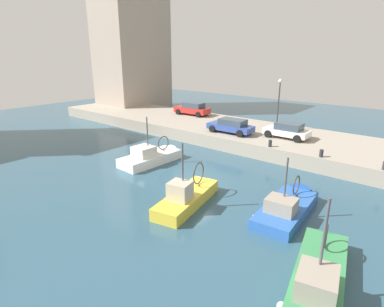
% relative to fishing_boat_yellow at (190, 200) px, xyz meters
% --- Properties ---
extents(water_surface, '(80.00, 80.00, 0.00)m').
position_rel_fishing_boat_yellow_xyz_m(water_surface, '(2.37, 1.79, -0.14)').
color(water_surface, '#2D5166').
rests_on(water_surface, ground).
extents(quay_wall, '(9.00, 56.00, 1.20)m').
position_rel_fishing_boat_yellow_xyz_m(quay_wall, '(13.87, 1.79, 0.46)').
color(quay_wall, '#9E9384').
rests_on(quay_wall, ground).
extents(fishing_boat_yellow, '(6.21, 2.79, 4.57)m').
position_rel_fishing_boat_yellow_xyz_m(fishing_boat_yellow, '(0.00, 0.00, 0.00)').
color(fishing_boat_yellow, gold).
rests_on(fishing_boat_yellow, ground).
extents(fishing_boat_white, '(5.97, 2.49, 4.66)m').
position_rel_fishing_boat_yellow_xyz_m(fishing_boat_white, '(3.67, 6.82, -0.01)').
color(fishing_boat_white, white).
rests_on(fishing_boat_white, ground).
extents(fishing_boat_green, '(7.04, 3.08, 4.81)m').
position_rel_fishing_boat_yellow_xyz_m(fishing_boat_green, '(-1.98, -8.14, -0.00)').
color(fishing_boat_green, '#388951').
rests_on(fishing_boat_green, ground).
extents(fishing_boat_blue, '(6.21, 2.47, 4.34)m').
position_rel_fishing_boat_yellow_xyz_m(fishing_boat_blue, '(2.72, -4.91, -0.03)').
color(fishing_boat_blue, '#2D60B7').
rests_on(fishing_boat_blue, ground).
extents(parked_car_white, '(1.96, 3.89, 1.36)m').
position_rel_fishing_boat_yellow_xyz_m(parked_car_white, '(13.12, -0.11, 1.76)').
color(parked_car_white, silver).
rests_on(parked_car_white, quay_wall).
extents(parked_car_blue, '(1.95, 4.37, 1.34)m').
position_rel_fishing_boat_yellow_xyz_m(parked_car_blue, '(11.47, 4.64, 1.75)').
color(parked_car_blue, '#334C9E').
rests_on(parked_car_blue, quay_wall).
extents(parked_car_red, '(2.11, 4.43, 1.48)m').
position_rel_fishing_boat_yellow_xyz_m(parked_car_red, '(15.95, 13.01, 1.82)').
color(parked_car_red, red).
rests_on(parked_car_red, quay_wall).
extents(mooring_bollard_mid, '(0.28, 0.28, 0.55)m').
position_rel_fishing_boat_yellow_xyz_m(mooring_bollard_mid, '(9.72, -4.21, 1.34)').
color(mooring_bollard_mid, '#2D2D33').
rests_on(mooring_bollard_mid, quay_wall).
extents(mooring_bollard_north, '(0.28, 0.28, 0.55)m').
position_rel_fishing_boat_yellow_xyz_m(mooring_bollard_north, '(9.72, -0.21, 1.34)').
color(mooring_bollard_north, '#2D2D33').
rests_on(mooring_bollard_north, quay_wall).
extents(quay_streetlamp, '(0.36, 0.36, 4.83)m').
position_rel_fishing_boat_yellow_xyz_m(quay_streetlamp, '(15.37, 1.93, 4.32)').
color(quay_streetlamp, '#38383D').
rests_on(quay_streetlamp, quay_wall).
extents(waterfront_building_west, '(9.62, 7.00, 20.43)m').
position_rel_fishing_boat_yellow_xyz_m(waterfront_building_west, '(18.14, 26.08, 10.10)').
color(waterfront_building_west, '#A39384').
rests_on(waterfront_building_west, ground).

